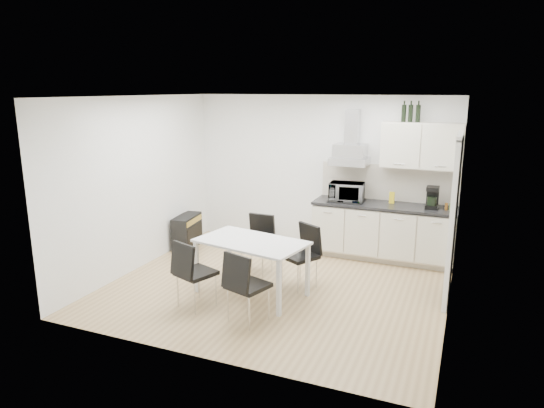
# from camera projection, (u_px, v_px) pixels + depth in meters

# --- Properties ---
(ground) EXTENTS (4.50, 4.50, 0.00)m
(ground) POSITION_uv_depth(u_px,v_px,m) (277.00, 287.00, 6.77)
(ground) COLOR tan
(ground) RESTS_ON ground
(wall_back) EXTENTS (4.50, 0.10, 2.60)m
(wall_back) POSITION_uv_depth(u_px,v_px,m) (320.00, 173.00, 8.27)
(wall_back) COLOR white
(wall_back) RESTS_ON ground
(wall_front) EXTENTS (4.50, 0.10, 2.60)m
(wall_front) POSITION_uv_depth(u_px,v_px,m) (200.00, 237.00, 4.67)
(wall_front) COLOR white
(wall_front) RESTS_ON ground
(wall_left) EXTENTS (0.10, 4.00, 2.60)m
(wall_left) POSITION_uv_depth(u_px,v_px,m) (139.00, 184.00, 7.30)
(wall_left) COLOR white
(wall_left) RESTS_ON ground
(wall_right) EXTENTS (0.10, 4.00, 2.60)m
(wall_right) POSITION_uv_depth(u_px,v_px,m) (456.00, 212.00, 5.64)
(wall_right) COLOR white
(wall_right) RESTS_ON ground
(ceiling) EXTENTS (4.50, 4.50, 0.00)m
(ceiling) POSITION_uv_depth(u_px,v_px,m) (277.00, 96.00, 6.17)
(ceiling) COLOR white
(ceiling) RESTS_ON wall_back
(doorway) EXTENTS (0.08, 1.04, 2.10)m
(doorway) POSITION_uv_depth(u_px,v_px,m) (453.00, 221.00, 6.21)
(doorway) COLOR white
(doorway) RESTS_ON ground
(kitchenette) EXTENTS (2.22, 0.64, 2.52)m
(kitchenette) POSITION_uv_depth(u_px,v_px,m) (386.00, 209.00, 7.70)
(kitchenette) COLOR beige
(kitchenette) RESTS_ON ground
(dining_table) EXTENTS (1.54, 1.06, 0.75)m
(dining_table) POSITION_uv_depth(u_px,v_px,m) (251.00, 247.00, 6.38)
(dining_table) COLOR white
(dining_table) RESTS_ON ground
(chair_far_left) EXTENTS (0.45, 0.51, 0.88)m
(chair_far_left) POSITION_uv_depth(u_px,v_px,m) (257.00, 246.00, 7.15)
(chair_far_left) COLOR black
(chair_far_left) RESTS_ON ground
(chair_far_right) EXTENTS (0.63, 0.65, 0.88)m
(chair_far_right) POSITION_uv_depth(u_px,v_px,m) (299.00, 257.00, 6.67)
(chair_far_right) COLOR black
(chair_far_right) RESTS_ON ground
(chair_near_left) EXTENTS (0.59, 0.62, 0.88)m
(chair_near_left) POSITION_uv_depth(u_px,v_px,m) (196.00, 274.00, 6.06)
(chair_near_left) COLOR black
(chair_near_left) RESTS_ON ground
(chair_near_right) EXTENTS (0.57, 0.61, 0.88)m
(chair_near_right) POSITION_uv_depth(u_px,v_px,m) (248.00, 286.00, 5.68)
(chair_near_right) COLOR black
(chair_near_right) RESTS_ON ground
(guitar_amp) EXTENTS (0.38, 0.71, 0.57)m
(guitar_amp) POSITION_uv_depth(u_px,v_px,m) (187.00, 231.00, 8.40)
(guitar_amp) COLOR black
(guitar_amp) RESTS_ON ground
(floor_speaker) EXTENTS (0.19, 0.18, 0.29)m
(floor_speaker) POSITION_uv_depth(u_px,v_px,m) (266.00, 233.00, 8.81)
(floor_speaker) COLOR black
(floor_speaker) RESTS_ON ground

